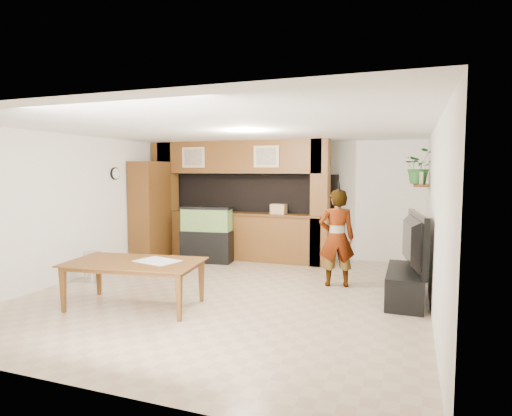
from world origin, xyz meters
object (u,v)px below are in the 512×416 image
at_px(television, 406,241).
at_px(aquarium, 207,235).
at_px(dining_table, 134,285).
at_px(pantry_cabinet, 150,211).
at_px(person, 337,238).

bearing_deg(television, aquarium, 62.44).
distance_m(television, dining_table, 4.05).
height_order(pantry_cabinet, television, pantry_cabinet).
bearing_deg(aquarium, dining_table, -89.69).
xyz_separation_m(aquarium, dining_table, (0.40, -3.12, -0.25)).
height_order(pantry_cabinet, aquarium, pantry_cabinet).
bearing_deg(dining_table, television, 16.92).
bearing_deg(dining_table, person, 32.65).
xyz_separation_m(aquarium, person, (2.92, -0.96, 0.24)).
relative_size(television, person, 0.91).
height_order(aquarium, person, person).
bearing_deg(person, dining_table, 24.27).
bearing_deg(pantry_cabinet, aquarium, 5.97).
xyz_separation_m(pantry_cabinet, television, (5.35, -1.30, -0.17)).
bearing_deg(person, television, 140.57).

